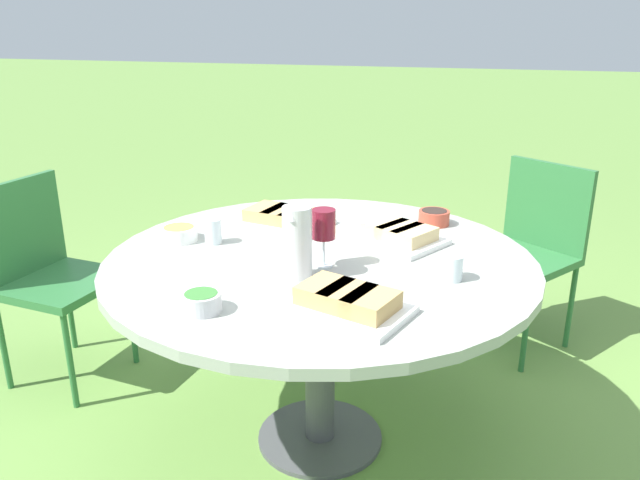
{
  "coord_description": "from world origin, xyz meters",
  "views": [
    {
      "loc": [
        1.92,
        0.59,
        1.53
      ],
      "look_at": [
        0.0,
        0.0,
        0.81
      ],
      "focal_mm": 35.0,
      "sensor_mm": 36.0,
      "label": 1
    }
  ],
  "objects_px": {
    "dining_table": "(320,279)",
    "water_pitcher": "(297,243)",
    "chair_near_right": "(46,265)",
    "wine_glass": "(324,226)",
    "chair_near_left": "(530,241)"
  },
  "relations": [
    {
      "from": "chair_near_left",
      "to": "wine_glass",
      "type": "bearing_deg",
      "value": -30.93
    },
    {
      "from": "chair_near_right",
      "to": "water_pitcher",
      "type": "height_order",
      "value": "water_pitcher"
    },
    {
      "from": "chair_near_right",
      "to": "wine_glass",
      "type": "distance_m",
      "value": 1.39
    },
    {
      "from": "wine_glass",
      "to": "water_pitcher",
      "type": "bearing_deg",
      "value": -24.2
    },
    {
      "from": "dining_table",
      "to": "water_pitcher",
      "type": "xyz_separation_m",
      "value": [
        0.2,
        -0.01,
        0.2
      ]
    },
    {
      "from": "dining_table",
      "to": "water_pitcher",
      "type": "bearing_deg",
      "value": -3.59
    },
    {
      "from": "chair_near_left",
      "to": "chair_near_right",
      "type": "relative_size",
      "value": 1.0
    },
    {
      "from": "water_pitcher",
      "to": "wine_glass",
      "type": "bearing_deg",
      "value": 155.8
    },
    {
      "from": "chair_near_left",
      "to": "water_pitcher",
      "type": "bearing_deg",
      "value": -30.36
    },
    {
      "from": "chair_near_left",
      "to": "water_pitcher",
      "type": "relative_size",
      "value": 3.79
    },
    {
      "from": "water_pitcher",
      "to": "chair_near_left",
      "type": "bearing_deg",
      "value": 149.64
    },
    {
      "from": "chair_near_left",
      "to": "wine_glass",
      "type": "distance_m",
      "value": 1.4
    },
    {
      "from": "dining_table",
      "to": "water_pitcher",
      "type": "relative_size",
      "value": 6.33
    },
    {
      "from": "wine_glass",
      "to": "dining_table",
      "type": "bearing_deg",
      "value": -155.71
    },
    {
      "from": "dining_table",
      "to": "water_pitcher",
      "type": "height_order",
      "value": "water_pitcher"
    }
  ]
}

